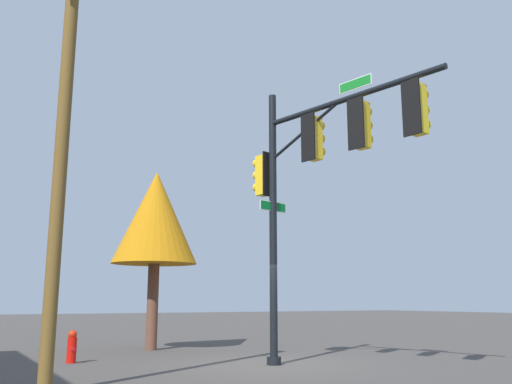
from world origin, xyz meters
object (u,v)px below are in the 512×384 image
(fire_hydrant, at_px, (72,347))
(utility_pole, at_px, (62,143))
(tree_near, at_px, (156,218))
(signal_pole_assembly, at_px, (318,161))

(fire_hydrant, bearing_deg, utility_pole, -16.84)
(fire_hydrant, relative_size, tree_near, 0.14)
(signal_pole_assembly, relative_size, utility_pole, 0.82)
(signal_pole_assembly, xyz_separation_m, fire_hydrant, (-4.49, -4.71, -4.57))
(tree_near, bearing_deg, fire_hydrant, -49.48)
(signal_pole_assembly, bearing_deg, tree_near, -167.01)
(signal_pole_assembly, bearing_deg, fire_hydrant, -133.64)
(signal_pole_assembly, distance_m, fire_hydrant, 7.96)
(signal_pole_assembly, relative_size, tree_near, 1.20)
(fire_hydrant, xyz_separation_m, tree_near, (-2.62, 3.07, 3.94))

